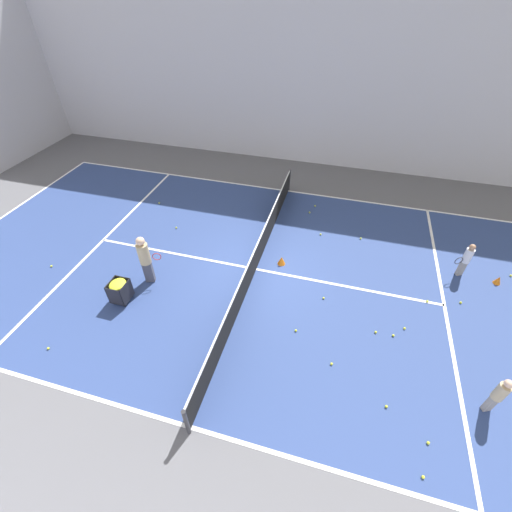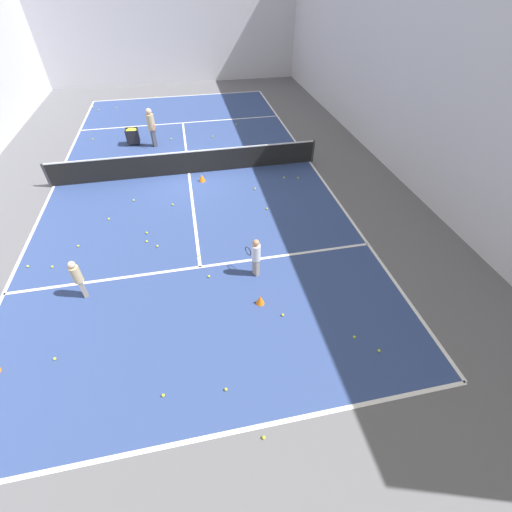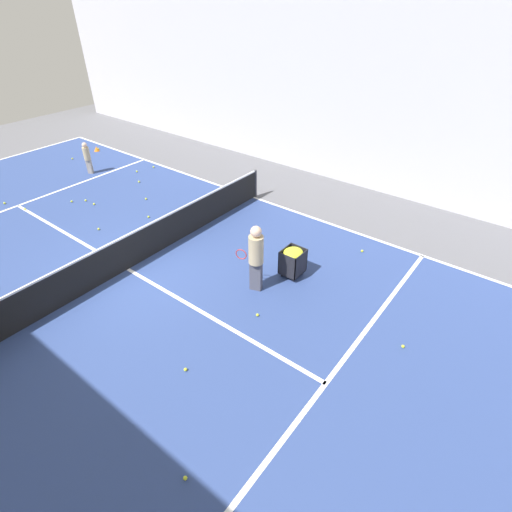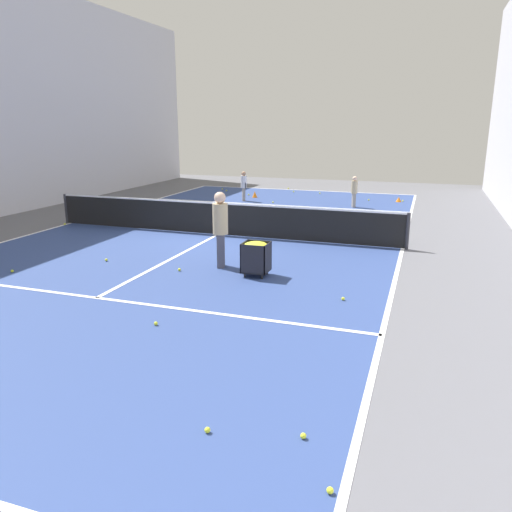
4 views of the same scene
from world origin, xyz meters
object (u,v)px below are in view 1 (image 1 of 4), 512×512
object	(u,v)px
player_near_baseline	(467,258)
tennis_net	(256,258)
child_midcourt	(499,394)
coach_at_net	(145,257)
ball_cart	(119,288)
training_cone_0	(282,260)

from	to	relation	value
player_near_baseline	tennis_net	bearing A→B (deg)	-12.40
child_midcourt	tennis_net	bearing A→B (deg)	-49.13
coach_at_net	ball_cart	bearing A→B (deg)	-130.47
tennis_net	coach_at_net	bearing A→B (deg)	114.57
ball_cart	training_cone_0	size ratio (longest dim) A/B	2.53
child_midcourt	ball_cart	world-z (taller)	child_midcourt
player_near_baseline	training_cone_0	xyz separation A→B (m)	(-1.10, 5.91, -0.58)
ball_cart	player_near_baseline	bearing A→B (deg)	-68.30
coach_at_net	training_cone_0	world-z (taller)	coach_at_net
coach_at_net	training_cone_0	bearing A→B (deg)	7.62
player_near_baseline	coach_at_net	distance (m)	10.39
coach_at_net	ball_cart	distance (m)	1.21
player_near_baseline	ball_cart	world-z (taller)	player_near_baseline
tennis_net	ball_cart	size ratio (longest dim) A/B	14.33
child_midcourt	training_cone_0	size ratio (longest dim) A/B	4.04
coach_at_net	training_cone_0	distance (m)	4.56
tennis_net	coach_at_net	distance (m)	3.58
coach_at_net	child_midcourt	xyz separation A→B (m)	(-1.75, -9.81, -0.31)
coach_at_net	player_near_baseline	bearing A→B (deg)	-1.48
child_midcourt	ball_cart	distance (m)	10.24
player_near_baseline	child_midcourt	bearing A→B (deg)	62.75
player_near_baseline	coach_at_net	world-z (taller)	coach_at_net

